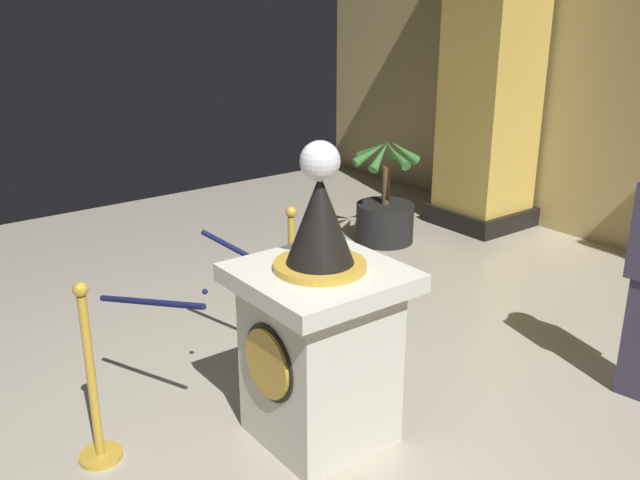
{
  "coord_description": "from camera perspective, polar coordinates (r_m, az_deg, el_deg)",
  "views": [
    {
      "loc": [
        2.76,
        -1.97,
        2.47
      ],
      "look_at": [
        -0.07,
        0.17,
        1.21
      ],
      "focal_mm": 39.89,
      "sensor_mm": 36.0,
      "label": 1
    }
  ],
  "objects": [
    {
      "name": "potted_palm_left",
      "position": [
        7.26,
        5.22,
        2.18
      ],
      "size": [
        0.74,
        0.7,
        1.1
      ],
      "color": "black",
      "rests_on": "ground_plane"
    },
    {
      "name": "velvet_rope",
      "position": [
        4.41,
        -9.28,
        -3.06
      ],
      "size": [
        1.1,
        1.12,
        0.22
      ],
      "color": "#141947"
    },
    {
      "name": "pedestal_clock",
      "position": [
        3.98,
        -0.05,
        -7.44
      ],
      "size": [
        0.84,
        0.84,
        1.74
      ],
      "color": "silver",
      "rests_on": "ground_plane"
    },
    {
      "name": "stanchion_far",
      "position": [
        4.11,
        -17.68,
        -12.11
      ],
      "size": [
        0.24,
        0.24,
        1.06
      ],
      "color": "gold",
      "rests_on": "ground_plane"
    },
    {
      "name": "ground_plane",
      "position": [
        4.2,
        -1.3,
        -16.47
      ],
      "size": [
        10.56,
        10.56,
        0.0
      ],
      "primitive_type": "plane",
      "color": "#B2A893"
    },
    {
      "name": "stanchion_near",
      "position": [
        5.17,
        -2.24,
        -4.44
      ],
      "size": [
        0.24,
        0.24,
        1.03
      ],
      "color": "gold",
      "rests_on": "ground_plane"
    },
    {
      "name": "column_left",
      "position": [
        7.72,
        13.77,
        14.62
      ],
      "size": [
        0.93,
        0.93,
        3.76
      ],
      "color": "black",
      "rests_on": "ground_plane"
    }
  ]
}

